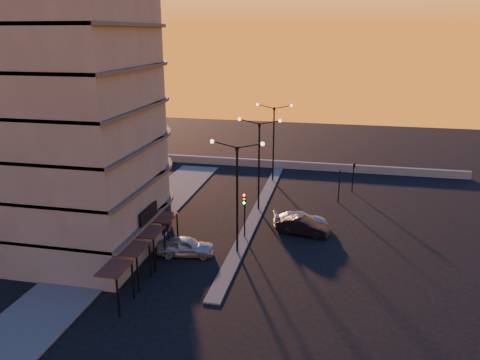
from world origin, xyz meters
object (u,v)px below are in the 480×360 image
streetlamp_mid (259,157)px  car_hatchback (186,246)px  car_sedan (303,226)px  traffic_light_main (244,208)px  car_wagon (301,220)px

streetlamp_mid → car_hatchback: (-4.01, -11.37, -4.80)m
car_sedan → car_hatchback: bearing=133.8°
traffic_light_main → car_sedan: traffic_light_main is taller
traffic_light_main → car_sedan: size_ratio=0.90×
streetlamp_mid → traffic_light_main: bearing=-90.0°
car_hatchback → car_wagon: bearing=-58.1°
car_sedan → car_wagon: bearing=22.1°
traffic_light_main → car_hatchback: traffic_light_main is taller
traffic_light_main → car_wagon: bearing=37.3°
traffic_light_main → car_hatchback: 6.20m
streetlamp_mid → car_wagon: (4.65, -3.59, -4.86)m
traffic_light_main → car_hatchback: size_ratio=0.92×
streetlamp_mid → car_wagon: bearing=-37.7°
car_sedan → car_wagon: size_ratio=0.93×
streetlamp_mid → car_wagon: streetlamp_mid is taller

